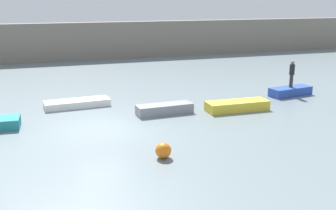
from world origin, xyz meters
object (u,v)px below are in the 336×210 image
at_px(rowboat_grey, 165,109).
at_px(rowboat_white, 77,103).
at_px(mooring_buoy, 163,150).
at_px(rowboat_blue, 290,91).
at_px(rowboat_yellow, 237,106).
at_px(person_dark_shirt, 292,73).

bearing_deg(rowboat_grey, rowboat_white, 143.08).
bearing_deg(rowboat_grey, mooring_buoy, -111.01).
xyz_separation_m(rowboat_blue, mooring_buoy, (-10.75, -7.23, 0.04)).
relative_size(rowboat_yellow, person_dark_shirt, 2.07).
bearing_deg(rowboat_blue, mooring_buoy, -155.12).
bearing_deg(person_dark_shirt, rowboat_blue, 0.00).
relative_size(rowboat_white, rowboat_blue, 1.28).
relative_size(rowboat_grey, mooring_buoy, 4.85).
bearing_deg(person_dark_shirt, mooring_buoy, -146.06).
distance_m(rowboat_blue, person_dark_shirt, 1.19).
bearing_deg(rowboat_yellow, mooring_buoy, -137.76).
bearing_deg(mooring_buoy, person_dark_shirt, 33.94).
relative_size(rowboat_white, person_dark_shirt, 2.16).
relative_size(rowboat_white, rowboat_yellow, 1.04).
relative_size(rowboat_white, mooring_buoy, 5.81).
height_order(rowboat_blue, mooring_buoy, mooring_buoy).
xyz_separation_m(person_dark_shirt, mooring_buoy, (-10.75, -7.23, -1.15)).
height_order(rowboat_white, rowboat_yellow, rowboat_yellow).
xyz_separation_m(rowboat_white, rowboat_yellow, (8.23, -3.55, 0.07)).
xyz_separation_m(rowboat_grey, person_dark_shirt, (8.80, 1.40, 1.20)).
xyz_separation_m(rowboat_blue, person_dark_shirt, (0.00, 0.00, 1.19)).
bearing_deg(rowboat_grey, person_dark_shirt, 6.49).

